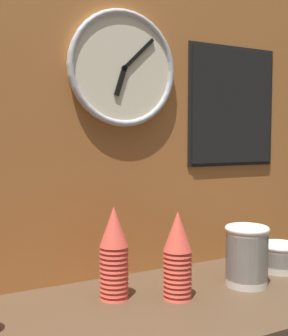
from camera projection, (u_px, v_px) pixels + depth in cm
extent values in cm
cube|color=#4C3826|center=(150.00, 311.00, 113.05)|extent=(160.00, 56.00, 4.00)
cube|color=#A3602D|center=(111.00, 112.00, 132.65)|extent=(160.00, 3.00, 105.00)
cone|color=#DB4C3D|center=(177.00, 278.00, 116.74)|extent=(8.04, 8.04, 11.09)
cone|color=#DB4C3D|center=(177.00, 273.00, 116.64)|extent=(8.04, 8.04, 11.09)
cone|color=#DB4C3D|center=(177.00, 269.00, 116.55)|extent=(8.04, 8.04, 11.09)
cone|color=#DB4C3D|center=(177.00, 264.00, 116.45)|extent=(8.04, 8.04, 11.09)
cone|color=#DB4C3D|center=(177.00, 259.00, 116.36)|extent=(8.04, 8.04, 11.09)
cone|color=#DB4C3D|center=(177.00, 255.00, 116.27)|extent=(8.04, 8.04, 11.09)
cone|color=#DB4C3D|center=(177.00, 250.00, 116.17)|extent=(8.04, 8.04, 11.09)
cone|color=#DB4C3D|center=(177.00, 245.00, 116.08)|extent=(8.04, 8.04, 11.09)
cone|color=#DB4C3D|center=(177.00, 240.00, 115.98)|extent=(8.04, 8.04, 11.09)
cone|color=#DB4C3D|center=(177.00, 236.00, 115.89)|extent=(8.04, 8.04, 11.09)
cone|color=#DB4C3D|center=(177.00, 231.00, 115.80)|extent=(8.04, 8.04, 11.09)
cone|color=#DB4C3D|center=(114.00, 279.00, 116.28)|extent=(8.04, 8.04, 11.09)
cone|color=#DB4C3D|center=(114.00, 274.00, 116.18)|extent=(8.04, 8.04, 11.09)
cone|color=#DB4C3D|center=(114.00, 269.00, 116.09)|extent=(8.04, 8.04, 11.09)
cone|color=#DB4C3D|center=(114.00, 264.00, 116.00)|extent=(8.04, 8.04, 11.09)
cone|color=#DB4C3D|center=(114.00, 260.00, 115.90)|extent=(8.04, 8.04, 11.09)
cone|color=#DB4C3D|center=(114.00, 255.00, 115.81)|extent=(8.04, 8.04, 11.09)
cone|color=#DB4C3D|center=(114.00, 250.00, 115.71)|extent=(8.04, 8.04, 11.09)
cone|color=#DB4C3D|center=(114.00, 245.00, 115.62)|extent=(8.04, 8.04, 11.09)
cone|color=#DB4C3D|center=(114.00, 241.00, 115.53)|extent=(8.04, 8.04, 11.09)
cone|color=#DB4C3D|center=(114.00, 236.00, 115.43)|extent=(8.04, 8.04, 11.09)
cone|color=#DB4C3D|center=(114.00, 231.00, 115.34)|extent=(8.04, 8.04, 11.09)
cone|color=#DB4C3D|center=(114.00, 226.00, 115.24)|extent=(8.04, 8.04, 11.09)
cylinder|color=beige|center=(246.00, 277.00, 127.01)|extent=(12.53, 12.53, 4.84)
cylinder|color=beige|center=(246.00, 270.00, 126.85)|extent=(12.53, 12.53, 4.84)
cylinder|color=beige|center=(247.00, 263.00, 126.70)|extent=(12.53, 12.53, 4.84)
cylinder|color=beige|center=(247.00, 256.00, 126.54)|extent=(12.53, 12.53, 4.84)
cylinder|color=beige|center=(247.00, 249.00, 126.39)|extent=(12.53, 12.53, 4.84)
cylinder|color=beige|center=(247.00, 242.00, 126.23)|extent=(12.53, 12.53, 4.84)
cylinder|color=beige|center=(247.00, 234.00, 126.08)|extent=(12.53, 12.53, 4.84)
torus|color=white|center=(247.00, 229.00, 125.96)|extent=(13.27, 13.27, 1.74)
cylinder|color=beige|center=(280.00, 264.00, 140.74)|extent=(12.53, 12.53, 4.84)
cylinder|color=beige|center=(280.00, 257.00, 140.58)|extent=(12.53, 12.53, 4.84)
cylinder|color=beige|center=(280.00, 251.00, 140.43)|extent=(12.53, 12.53, 4.84)
torus|color=white|center=(280.00, 246.00, 140.31)|extent=(13.27, 13.27, 1.74)
cylinder|color=beige|center=(123.00, 69.00, 130.80)|extent=(35.53, 1.80, 35.53)
torus|color=#B2B2B7|center=(124.00, 68.00, 130.08)|extent=(36.08, 1.98, 36.08)
cube|color=black|center=(120.00, 82.00, 129.31)|extent=(4.28, 0.60, 8.94)
cube|color=black|center=(139.00, 54.00, 131.59)|extent=(10.72, 0.60, 10.46)
cylinder|color=black|center=(124.00, 68.00, 129.65)|extent=(1.78, 0.60, 1.78)
cube|color=black|center=(232.00, 107.00, 152.34)|extent=(37.84, 0.60, 42.95)
cube|color=black|center=(233.00, 106.00, 151.97)|extent=(35.44, 1.20, 40.55)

